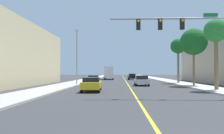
# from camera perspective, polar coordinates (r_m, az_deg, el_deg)

# --- Properties ---
(ground) EXTENTS (192.00, 192.00, 0.00)m
(ground) POSITION_cam_1_polar(r_m,az_deg,el_deg) (46.41, 3.69, -3.76)
(ground) COLOR #38383A
(sidewalk_left) EXTENTS (3.74, 168.00, 0.15)m
(sidewalk_left) POSITION_cam_1_polar(r_m,az_deg,el_deg) (47.06, -7.55, -3.62)
(sidewalk_left) COLOR #B2ADA3
(sidewalk_left) RESTS_ON ground
(sidewalk_right) EXTENTS (3.74, 168.00, 0.15)m
(sidewalk_right) POSITION_cam_1_polar(r_m,az_deg,el_deg) (47.55, 14.82, -3.57)
(sidewalk_right) COLOR beige
(sidewalk_right) RESTS_ON ground
(lane_marking_center) EXTENTS (0.16, 144.00, 0.01)m
(lane_marking_center) POSITION_cam_1_polar(r_m,az_deg,el_deg) (46.41, 3.69, -3.75)
(lane_marking_center) COLOR yellow
(lane_marking_center) RESTS_ON ground
(traffic_signal_mast) EXTENTS (9.78, 0.36, 6.50)m
(traffic_signal_mast) POSITION_cam_1_polar(r_m,az_deg,el_deg) (17.74, 21.07, 8.42)
(traffic_signal_mast) COLOR gray
(traffic_signal_mast) RESTS_ON sidewalk_right
(street_lamp) EXTENTS (0.56, 0.28, 8.27)m
(street_lamp) POSITION_cam_1_polar(r_m,az_deg,el_deg) (32.66, -9.43, 3.50)
(street_lamp) COLOR gray
(street_lamp) RESTS_ON sidewalk_left
(palm_near) EXTENTS (2.44, 2.44, 7.41)m
(palm_near) POSITION_cam_1_polar(r_m,az_deg,el_deg) (24.97, 26.14, 8.40)
(palm_near) COLOR brown
(palm_near) RESTS_ON sidewalk_right
(palm_mid) EXTENTS (3.66, 3.66, 7.82)m
(palm_mid) POSITION_cam_1_polar(r_m,az_deg,el_deg) (31.51, 21.07, 6.28)
(palm_mid) COLOR brown
(palm_mid) RESTS_ON sidewalk_right
(palm_far) EXTENTS (2.56, 2.56, 7.54)m
(palm_far) POSITION_cam_1_polar(r_m,az_deg,el_deg) (38.17, 17.34, 5.19)
(palm_far) COLOR brown
(palm_far) RESTS_ON sidewalk_right
(car_white) EXTENTS (2.05, 4.30, 1.35)m
(car_white) POSITION_cam_1_polar(r_m,az_deg,el_deg) (38.43, -5.03, -3.20)
(car_white) COLOR white
(car_white) RESTS_ON ground
(car_silver) EXTENTS (1.90, 4.03, 1.46)m
(car_silver) POSITION_cam_1_polar(r_m,az_deg,el_deg) (30.96, 7.92, -3.57)
(car_silver) COLOR #BCBCC1
(car_silver) RESTS_ON ground
(car_yellow) EXTENTS (1.99, 4.42, 1.43)m
(car_yellow) POSITION_cam_1_polar(r_m,az_deg,el_deg) (21.69, -5.46, -4.55)
(car_yellow) COLOR gold
(car_yellow) RESTS_ON ground
(car_black) EXTENTS (2.01, 4.11, 1.52)m
(car_black) POSITION_cam_1_polar(r_m,az_deg,el_deg) (53.68, 5.40, -2.59)
(car_black) COLOR black
(car_black) RESTS_ON ground
(delivery_truck) EXTENTS (2.59, 8.45, 3.28)m
(delivery_truck) POSITION_cam_1_polar(r_m,az_deg,el_deg) (55.57, -0.80, -1.57)
(delivery_truck) COLOR red
(delivery_truck) RESTS_ON ground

